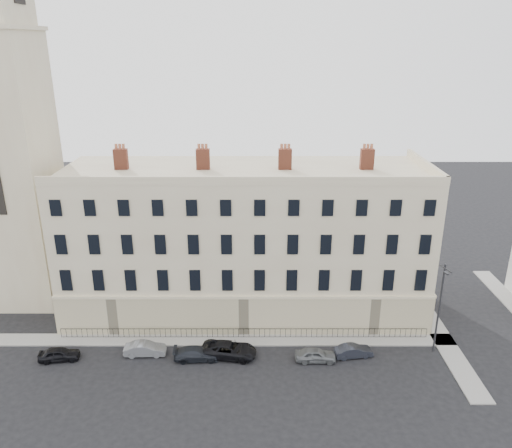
{
  "coord_description": "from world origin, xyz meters",
  "views": [
    {
      "loc": [
        -4.84,
        -35.76,
        26.79
      ],
      "look_at": [
        -4.83,
        10.0,
        9.99
      ],
      "focal_mm": 35.0,
      "sensor_mm": 36.0,
      "label": 1
    }
  ],
  "objects_px": {
    "car_a": "(59,354)",
    "streetlamp": "(440,305)",
    "car_c": "(197,354)",
    "car_f": "(353,351)",
    "car_d": "(229,350)",
    "car_e": "(316,355)",
    "car_b": "(145,349)"
  },
  "relations": [
    {
      "from": "car_d",
      "to": "car_f",
      "type": "bearing_deg",
      "value": -82.41
    },
    {
      "from": "car_a",
      "to": "car_d",
      "type": "relative_size",
      "value": 0.72
    },
    {
      "from": "car_b",
      "to": "streetlamp",
      "type": "height_order",
      "value": "streetlamp"
    },
    {
      "from": "car_c",
      "to": "car_d",
      "type": "bearing_deg",
      "value": -84.09
    },
    {
      "from": "car_e",
      "to": "streetlamp",
      "type": "xyz_separation_m",
      "value": [
        10.97,
        1.39,
        4.25
      ]
    },
    {
      "from": "car_b",
      "to": "car_d",
      "type": "xyz_separation_m",
      "value": [
        7.61,
        -0.24,
        0.07
      ]
    },
    {
      "from": "car_c",
      "to": "car_f",
      "type": "height_order",
      "value": "car_c"
    },
    {
      "from": "car_a",
      "to": "car_b",
      "type": "bearing_deg",
      "value": -92.42
    },
    {
      "from": "car_e",
      "to": "car_f",
      "type": "height_order",
      "value": "car_e"
    },
    {
      "from": "car_c",
      "to": "car_f",
      "type": "bearing_deg",
      "value": -91.1
    },
    {
      "from": "car_a",
      "to": "car_e",
      "type": "distance_m",
      "value": 22.85
    },
    {
      "from": "car_e",
      "to": "car_d",
      "type": "bearing_deg",
      "value": 85.56
    },
    {
      "from": "car_b",
      "to": "car_d",
      "type": "distance_m",
      "value": 7.62
    },
    {
      "from": "car_a",
      "to": "car_e",
      "type": "relative_size",
      "value": 0.97
    },
    {
      "from": "car_d",
      "to": "car_f",
      "type": "xyz_separation_m",
      "value": [
        11.21,
        -0.02,
        -0.12
      ]
    },
    {
      "from": "car_d",
      "to": "car_f",
      "type": "relative_size",
      "value": 1.43
    },
    {
      "from": "streetlamp",
      "to": "car_d",
      "type": "bearing_deg",
      "value": 165.52
    },
    {
      "from": "car_e",
      "to": "car_a",
      "type": "bearing_deg",
      "value": 90.23
    },
    {
      "from": "car_a",
      "to": "car_d",
      "type": "xyz_separation_m",
      "value": [
        15.11,
        0.54,
        0.08
      ]
    },
    {
      "from": "car_b",
      "to": "car_f",
      "type": "xyz_separation_m",
      "value": [
        18.82,
        -0.26,
        -0.05
      ]
    },
    {
      "from": "car_d",
      "to": "car_e",
      "type": "distance_m",
      "value": 7.76
    },
    {
      "from": "streetlamp",
      "to": "car_f",
      "type": "bearing_deg",
      "value": 168.88
    },
    {
      "from": "car_e",
      "to": "car_f",
      "type": "relative_size",
      "value": 1.06
    },
    {
      "from": "car_a",
      "to": "car_f",
      "type": "relative_size",
      "value": 1.03
    },
    {
      "from": "car_a",
      "to": "streetlamp",
      "type": "height_order",
      "value": "streetlamp"
    },
    {
      "from": "streetlamp",
      "to": "car_e",
      "type": "bearing_deg",
      "value": 170.56
    },
    {
      "from": "car_c",
      "to": "streetlamp",
      "type": "relative_size",
      "value": 0.46
    },
    {
      "from": "car_a",
      "to": "car_d",
      "type": "height_order",
      "value": "car_d"
    },
    {
      "from": "car_b",
      "to": "car_d",
      "type": "relative_size",
      "value": 0.76
    },
    {
      "from": "car_b",
      "to": "car_a",
      "type": "bearing_deg",
      "value": 93.54
    },
    {
      "from": "car_e",
      "to": "streetlamp",
      "type": "relative_size",
      "value": 0.42
    },
    {
      "from": "car_d",
      "to": "car_e",
      "type": "bearing_deg",
      "value": -87.34
    }
  ]
}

